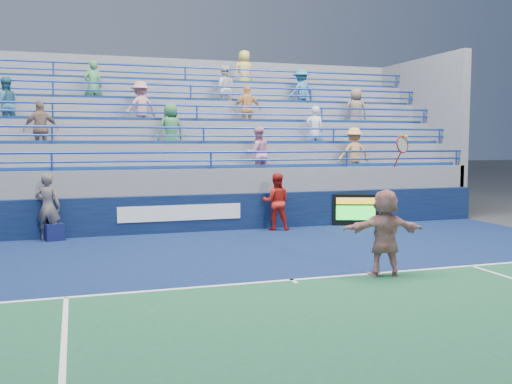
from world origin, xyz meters
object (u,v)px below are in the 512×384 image
object	(u,v)px
judge_chair	(54,231)
tennis_player	(385,232)
line_judge	(48,207)
ball_girl	(276,202)
serve_speed_board	(355,210)

from	to	relation	value
judge_chair	tennis_player	distance (m)	9.00
line_judge	ball_girl	size ratio (longest dim) A/B	1.06
ball_girl	tennis_player	bearing A→B (deg)	108.60
serve_speed_board	ball_girl	size ratio (longest dim) A/B	0.82
line_judge	ball_girl	xyz separation A→B (m)	(6.46, -0.13, -0.06)
tennis_player	line_judge	xyz separation A→B (m)	(-6.51, 6.35, 0.04)
tennis_player	line_judge	distance (m)	9.10
serve_speed_board	line_judge	bearing A→B (deg)	179.70
serve_speed_board	judge_chair	distance (m)	9.03
serve_speed_board	judge_chair	xyz separation A→B (m)	(-9.02, 0.02, -0.24)
serve_speed_board	line_judge	size ratio (longest dim) A/B	0.77
serve_speed_board	judge_chair	bearing A→B (deg)	179.88
judge_chair	tennis_player	size ratio (longest dim) A/B	0.30
serve_speed_board	tennis_player	size ratio (longest dim) A/B	0.51
judge_chair	line_judge	distance (m)	0.66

